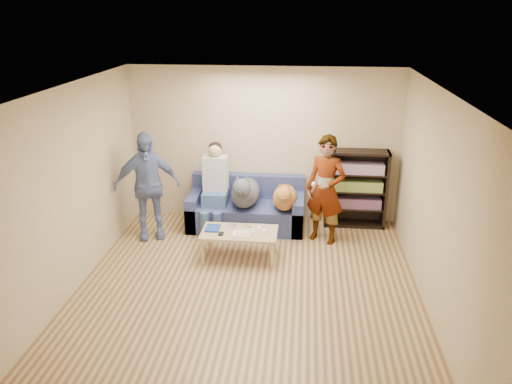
# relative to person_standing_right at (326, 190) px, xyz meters

# --- Properties ---
(ground) EXTENTS (5.00, 5.00, 0.00)m
(ground) POSITION_rel_person_standing_right_xyz_m (-1.03, -1.67, -0.85)
(ground) COLOR brown
(ground) RESTS_ON ground
(ceiling) EXTENTS (5.00, 5.00, 0.00)m
(ceiling) POSITION_rel_person_standing_right_xyz_m (-1.03, -1.67, 1.75)
(ceiling) COLOR white
(ceiling) RESTS_ON ground
(wall_back) EXTENTS (4.50, 0.00, 4.50)m
(wall_back) POSITION_rel_person_standing_right_xyz_m (-1.03, 0.83, 0.45)
(wall_back) COLOR tan
(wall_back) RESTS_ON ground
(wall_front) EXTENTS (4.50, 0.00, 4.50)m
(wall_front) POSITION_rel_person_standing_right_xyz_m (-1.03, -4.17, 0.45)
(wall_front) COLOR tan
(wall_front) RESTS_ON ground
(wall_left) EXTENTS (0.00, 5.00, 5.00)m
(wall_left) POSITION_rel_person_standing_right_xyz_m (-3.28, -1.67, 0.45)
(wall_left) COLOR tan
(wall_left) RESTS_ON ground
(wall_right) EXTENTS (0.00, 5.00, 5.00)m
(wall_right) POSITION_rel_person_standing_right_xyz_m (1.22, -1.67, 0.45)
(wall_right) COLOR tan
(wall_right) RESTS_ON ground
(blanket) EXTENTS (0.46, 0.39, 0.16)m
(blanket) POSITION_rel_person_standing_right_xyz_m (-0.60, 0.26, -0.34)
(blanket) COLOR #B4B4B9
(blanket) RESTS_ON sofa
(person_standing_right) EXTENTS (0.73, 0.63, 1.70)m
(person_standing_right) POSITION_rel_person_standing_right_xyz_m (0.00, 0.00, 0.00)
(person_standing_right) COLOR gray
(person_standing_right) RESTS_ON ground
(person_standing_left) EXTENTS (1.09, 0.75, 1.72)m
(person_standing_left) POSITION_rel_person_standing_right_xyz_m (-2.76, -0.14, 0.01)
(person_standing_left) COLOR #687AA6
(person_standing_left) RESTS_ON ground
(held_controller) EXTENTS (0.05, 0.12, 0.03)m
(held_controller) POSITION_rel_person_standing_right_xyz_m (-0.20, -0.20, 0.16)
(held_controller) COLOR white
(held_controller) RESTS_ON person_standing_right
(notebook_blue) EXTENTS (0.20, 0.26, 0.03)m
(notebook_blue) POSITION_rel_person_standing_right_xyz_m (-1.64, -0.66, -0.42)
(notebook_blue) COLOR #1B3898
(notebook_blue) RESTS_ON coffee_table
(papers) EXTENTS (0.26, 0.20, 0.02)m
(papers) POSITION_rel_person_standing_right_xyz_m (-1.19, -0.81, -0.42)
(papers) COLOR white
(papers) RESTS_ON coffee_table
(magazine) EXTENTS (0.22, 0.17, 0.01)m
(magazine) POSITION_rel_person_standing_right_xyz_m (-1.16, -0.79, -0.41)
(magazine) COLOR beige
(magazine) RESTS_ON coffee_table
(camera_silver) EXTENTS (0.11, 0.06, 0.05)m
(camera_silver) POSITION_rel_person_standing_right_xyz_m (-1.36, -0.59, -0.40)
(camera_silver) COLOR silver
(camera_silver) RESTS_ON coffee_table
(controller_a) EXTENTS (0.04, 0.13, 0.03)m
(controller_a) POSITION_rel_person_standing_right_xyz_m (-0.96, -0.61, -0.41)
(controller_a) COLOR white
(controller_a) RESTS_ON coffee_table
(controller_b) EXTENTS (0.09, 0.06, 0.03)m
(controller_b) POSITION_rel_person_standing_right_xyz_m (-0.88, -0.69, -0.41)
(controller_b) COLOR white
(controller_b) RESTS_ON coffee_table
(headphone_cup_a) EXTENTS (0.07, 0.07, 0.02)m
(headphone_cup_a) POSITION_rel_person_standing_right_xyz_m (-1.04, -0.73, -0.42)
(headphone_cup_a) COLOR white
(headphone_cup_a) RESTS_ON coffee_table
(headphone_cup_b) EXTENTS (0.07, 0.07, 0.02)m
(headphone_cup_b) POSITION_rel_person_standing_right_xyz_m (-1.04, -0.65, -0.42)
(headphone_cup_b) COLOR silver
(headphone_cup_b) RESTS_ON coffee_table
(pen_orange) EXTENTS (0.13, 0.06, 0.01)m
(pen_orange) POSITION_rel_person_standing_right_xyz_m (-1.26, -0.87, -0.43)
(pen_orange) COLOR orange
(pen_orange) RESTS_ON coffee_table
(pen_black) EXTENTS (0.13, 0.08, 0.01)m
(pen_black) POSITION_rel_person_standing_right_xyz_m (-1.12, -0.53, -0.43)
(pen_black) COLOR black
(pen_black) RESTS_ON coffee_table
(wallet) EXTENTS (0.07, 0.12, 0.02)m
(wallet) POSITION_rel_person_standing_right_xyz_m (-1.49, -0.83, -0.42)
(wallet) COLOR black
(wallet) RESTS_ON coffee_table
(sofa) EXTENTS (1.90, 0.85, 0.82)m
(sofa) POSITION_rel_person_standing_right_xyz_m (-1.28, 0.43, -0.57)
(sofa) COLOR #515B93
(sofa) RESTS_ON ground
(person_seated) EXTENTS (0.40, 0.73, 1.47)m
(person_seated) POSITION_rel_person_standing_right_xyz_m (-1.78, 0.30, -0.08)
(person_seated) COLOR #3E5F8A
(person_seated) RESTS_ON sofa
(dog_gray) EXTENTS (0.47, 1.28, 0.67)m
(dog_gray) POSITION_rel_person_standing_right_xyz_m (-1.28, 0.26, -0.18)
(dog_gray) COLOR #46474F
(dog_gray) RESTS_ON sofa
(dog_tan) EXTENTS (0.39, 1.16, 0.57)m
(dog_tan) POSITION_rel_person_standing_right_xyz_m (-0.64, 0.21, -0.22)
(dog_tan) COLOR #B66437
(dog_tan) RESTS_ON sofa
(coffee_table) EXTENTS (1.10, 0.60, 0.42)m
(coffee_table) POSITION_rel_person_standing_right_xyz_m (-1.24, -0.71, -0.48)
(coffee_table) COLOR tan
(coffee_table) RESTS_ON ground
(bookshelf) EXTENTS (1.00, 0.34, 1.30)m
(bookshelf) POSITION_rel_person_standing_right_xyz_m (0.52, 0.66, -0.17)
(bookshelf) COLOR black
(bookshelf) RESTS_ON ground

